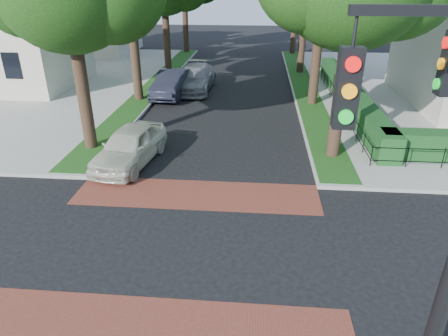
{
  "coord_description": "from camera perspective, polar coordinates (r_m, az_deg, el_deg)",
  "views": [
    {
      "loc": [
        2.1,
        -9.54,
        7.29
      ],
      "look_at": [
        1.09,
        2.24,
        1.6
      ],
      "focal_mm": 32.0,
      "sensor_mm": 36.0,
      "label": 1
    }
  ],
  "objects": [
    {
      "name": "fence_main_road",
      "position": [
        25.89,
        15.64,
        9.79
      ],
      "size": [
        0.06,
        18.0,
        0.9
      ],
      "primitive_type": null,
      "color": "black",
      "rests_on": "sidewalk_ne"
    },
    {
      "name": "parked_car_rear",
      "position": [
        28.73,
        -4.14,
        12.69
      ],
      "size": [
        2.53,
        5.93,
        1.7
      ],
      "primitive_type": "imported",
      "rotation": [
        0.0,
        0.0,
        -0.02
      ],
      "color": "gray",
      "rests_on": "ground"
    },
    {
      "name": "crosswalk_near",
      "position": [
        9.89,
        -9.78,
        -22.27
      ],
      "size": [
        9.0,
        2.2,
        0.01
      ],
      "primitive_type": "cube",
      "color": "brown",
      "rests_on": "ground"
    },
    {
      "name": "grass_strip_nw",
      "position": [
        30.46,
        -9.71,
        11.81
      ],
      "size": [
        1.6,
        29.8,
        0.02
      ],
      "primitive_type": "cube",
      "color": "#1E4413",
      "rests_on": "sidewalk_nw"
    },
    {
      "name": "parked_car_middle",
      "position": [
        27.35,
        -7.43,
        11.86
      ],
      "size": [
        2.1,
        5.21,
        1.68
      ],
      "primitive_type": "imported",
      "rotation": [
        0.0,
        0.0,
        -0.06
      ],
      "color": "#1D202C",
      "rests_on": "ground"
    },
    {
      "name": "parked_car_front",
      "position": [
        17.4,
        -13.32,
        3.08
      ],
      "size": [
        2.58,
        4.94,
        1.6
      ],
      "primitive_type": "imported",
      "rotation": [
        0.0,
        0.0,
        -0.15
      ],
      "color": "beige",
      "rests_on": "ground"
    },
    {
      "name": "house_left_near",
      "position": [
        32.76,
        -29.29,
        18.74
      ],
      "size": [
        10.0,
        9.0,
        10.14
      ],
      "color": "beige",
      "rests_on": "sidewalk_nw"
    },
    {
      "name": "crosswalk_far",
      "position": [
        14.83,
        -3.9,
        -3.79
      ],
      "size": [
        9.0,
        2.2,
        0.01
      ],
      "primitive_type": "cube",
      "color": "brown",
      "rests_on": "ground"
    },
    {
      "name": "house_left_far",
      "position": [
        45.17,
        -19.43,
        21.53
      ],
      "size": [
        10.0,
        9.0,
        10.14
      ],
      "color": "beige",
      "rests_on": "sidewalk_nw"
    },
    {
      "name": "ground",
      "position": [
        12.19,
        -6.15,
        -11.2
      ],
      "size": [
        120.0,
        120.0,
        0.0
      ],
      "primitive_type": "plane",
      "color": "black",
      "rests_on": "ground"
    },
    {
      "name": "grass_strip_ne",
      "position": [
        29.7,
        11.36,
        11.32
      ],
      "size": [
        1.6,
        29.8,
        0.02
      ],
      "primitive_type": "cube",
      "color": "#1E4413",
      "rests_on": "sidewalk_ne"
    },
    {
      "name": "hedge_main_road",
      "position": [
        26.01,
        17.44,
        9.97
      ],
      "size": [
        1.0,
        18.0,
        1.2
      ],
      "primitive_type": "cube",
      "color": "#19491E",
      "rests_on": "sidewalk_ne"
    }
  ]
}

